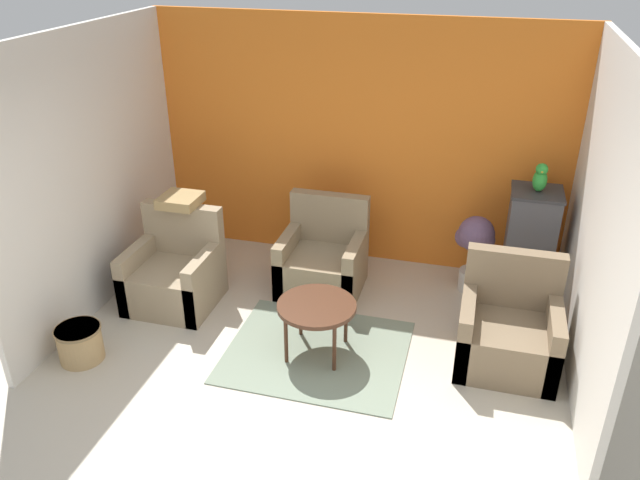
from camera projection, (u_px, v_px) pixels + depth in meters
name	position (u px, v px, depth m)	size (l,w,h in m)	color
ground_plane	(266.00, 441.00, 4.77)	(20.00, 20.00, 0.00)	beige
wall_back_accent	(358.00, 144.00, 6.87)	(4.67, 0.06, 2.74)	orange
wall_left	(91.00, 174.00, 6.04)	(0.06, 3.13, 2.74)	silver
wall_right	(599.00, 228.00, 4.95)	(0.06, 3.13, 2.74)	silver
area_rug	(317.00, 351.00, 5.76)	(1.63, 1.38, 0.01)	gray
coffee_table	(317.00, 309.00, 5.54)	(0.71, 0.71, 0.52)	#472819
armchair_left	(175.00, 275.00, 6.40)	(0.85, 0.80, 0.98)	#9E896B
armchair_right	(508.00, 333.00, 5.50)	(0.85, 0.80, 0.98)	#7A664C
armchair_middle	(323.00, 262.00, 6.66)	(0.85, 0.80, 0.98)	#8E7A5B
birdcage	(528.00, 247.00, 6.33)	(0.52, 0.52, 1.22)	#353539
parrot	(540.00, 178.00, 5.99)	(0.14, 0.25, 0.29)	green
potted_plant	(475.00, 244.00, 6.50)	(0.41, 0.38, 0.86)	beige
wicker_basket	(80.00, 342.00, 5.59)	(0.41, 0.41, 0.33)	tan
throw_pillow	(180.00, 200.00, 6.32)	(0.39, 0.39, 0.10)	tan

